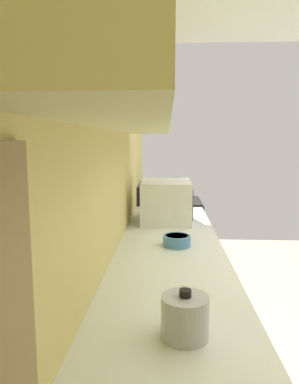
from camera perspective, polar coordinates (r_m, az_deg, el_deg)
name	(u,v)px	position (r m, az deg, el deg)	size (l,w,h in m)	color
wall_back	(102,182)	(1.97, -7.60, 1.56)	(4.47, 0.12, 2.61)	#E5CF78
counter_run	(168,368)	(1.91, 3.05, -26.37)	(3.63, 0.65, 0.90)	beige
upper_cabinets	(134,45)	(1.63, -2.52, 22.48)	(2.41, 0.31, 0.70)	beige
oven_range	(170,241)	(3.83, 3.26, -7.94)	(0.59, 0.67, 1.08)	black
microwave	(166,201)	(2.79, 2.75, -1.52)	(0.46, 0.39, 0.32)	white
bowl	(177,240)	(2.18, 4.43, -7.70)	(0.17, 0.17, 0.07)	#4C8CBF
kettle	(185,317)	(1.23, 5.72, -19.31)	(0.21, 0.16, 0.16)	#B7BABF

